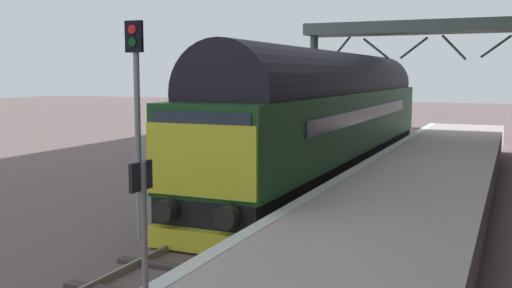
% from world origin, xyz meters
% --- Properties ---
extents(ground_plane, '(140.00, 140.00, 0.00)m').
position_xyz_m(ground_plane, '(0.00, 0.00, 0.00)').
color(ground_plane, '#645250').
rests_on(ground_plane, ground).
extents(track_main, '(2.50, 60.00, 0.15)m').
position_xyz_m(track_main, '(0.00, 0.00, 0.06)').
color(track_main, slate).
rests_on(track_main, ground).
extents(station_platform, '(4.00, 44.00, 1.01)m').
position_xyz_m(station_platform, '(3.60, 0.00, 0.50)').
color(station_platform, '#B6A4A5').
rests_on(station_platform, ground).
extents(diesel_locomotive, '(2.74, 19.93, 4.68)m').
position_xyz_m(diesel_locomotive, '(0.00, 6.99, 2.49)').
color(diesel_locomotive, black).
rests_on(diesel_locomotive, ground).
extents(signal_post_mid, '(0.44, 0.22, 5.06)m').
position_xyz_m(signal_post_mid, '(-1.85, -2.38, 3.11)').
color(signal_post_mid, gray).
rests_on(signal_post_mid, ground).
extents(platform_number_sign, '(0.10, 0.44, 1.78)m').
position_xyz_m(platform_number_sign, '(1.92, -7.70, 2.20)').
color(platform_number_sign, slate).
rests_on(platform_number_sign, station_platform).
extents(overhead_footbridge, '(9.30, 2.00, 6.06)m').
position_xyz_m(overhead_footbridge, '(2.05, 12.31, 5.40)').
color(overhead_footbridge, slate).
rests_on(overhead_footbridge, ground).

